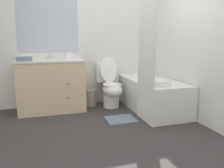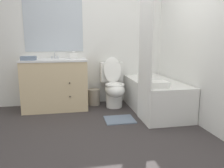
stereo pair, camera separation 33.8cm
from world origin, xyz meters
name	(u,v)px [view 2 (the right image)]	position (x,y,z in m)	size (l,w,h in m)	color
ground_plane	(111,136)	(0.00, 0.00, 0.00)	(14.00, 14.00, 0.00)	#383333
wall_back	(95,37)	(-0.01, 1.65, 1.25)	(8.00, 0.06, 2.50)	silver
wall_right	(181,37)	(1.31, 0.81, 1.25)	(0.05, 2.62, 2.50)	silver
vanity_cabinet	(56,84)	(-0.74, 1.33, 0.45)	(1.10, 0.61, 0.88)	beige
sink_faucet	(55,56)	(-0.74, 1.54, 0.91)	(0.14, 0.12, 0.12)	silver
toilet	(114,86)	(0.29, 1.28, 0.38)	(0.41, 0.69, 0.89)	white
bathtub	(155,96)	(0.92, 0.88, 0.27)	(0.72, 1.49, 0.53)	white
shower_curtain	(145,57)	(0.55, 0.38, 0.96)	(0.01, 0.53, 1.91)	white
wastebasket	(94,97)	(-0.06, 1.45, 0.15)	(0.23, 0.23, 0.30)	gray
tissue_box	(74,55)	(-0.41, 1.50, 0.93)	(0.13, 0.12, 0.12)	white
hand_towel_folded	(29,58)	(-1.13, 1.20, 0.91)	(0.23, 0.18, 0.06)	slate
bath_towel_folded	(158,84)	(0.76, 0.39, 0.57)	(0.28, 0.26, 0.08)	white
bath_mat	(120,120)	(0.23, 0.54, 0.01)	(0.44, 0.38, 0.02)	slate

